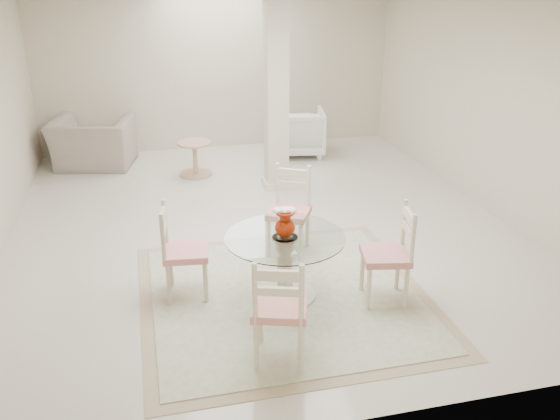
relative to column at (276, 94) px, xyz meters
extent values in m
plane|color=beige|center=(-0.50, -1.30, -1.35)|extent=(7.00, 7.00, 0.00)
cube|color=beige|center=(-0.50, 2.20, 0.00)|extent=(6.00, 0.02, 2.70)
cube|color=beige|center=(-0.50, -4.80, 0.00)|extent=(6.00, 0.02, 2.70)
cube|color=beige|center=(2.50, -1.30, 0.00)|extent=(0.02, 7.00, 2.70)
cube|color=beige|center=(0.00, 0.00, 0.00)|extent=(0.30, 0.30, 2.70)
cube|color=tan|center=(-0.63, -3.04, -1.35)|extent=(2.78, 2.78, 0.01)
cube|color=beige|center=(-0.63, -3.04, -1.34)|extent=(2.54, 2.54, 0.01)
cylinder|color=beige|center=(-0.63, -3.04, -1.33)|extent=(0.60, 0.60, 0.04)
cylinder|color=beige|center=(-0.63, -3.04, -1.01)|extent=(0.15, 0.15, 0.62)
cylinder|color=beige|center=(-0.63, -3.04, -0.71)|extent=(0.25, 0.25, 0.02)
cylinder|color=white|center=(-0.63, -3.04, -0.70)|extent=(1.14, 1.14, 0.01)
ellipsoid|color=#A72105|center=(-0.63, -3.04, -0.60)|extent=(0.19, 0.19, 0.18)
cylinder|color=#A72105|center=(-0.63, -3.04, -0.48)|extent=(0.10, 0.10, 0.05)
cylinder|color=#A72105|center=(-0.63, -3.04, -0.45)|extent=(0.17, 0.17, 0.02)
ellipsoid|color=white|center=(-0.63, -3.04, -0.42)|extent=(0.11, 0.11, 0.05)
ellipsoid|color=white|center=(-0.57, -3.01, -0.44)|extent=(0.11, 0.11, 0.05)
ellipsoid|color=white|center=(-0.68, -3.00, -0.43)|extent=(0.11, 0.11, 0.05)
cylinder|color=#EDE6C3|center=(0.14, -3.10, -1.12)|extent=(0.04, 0.04, 0.45)
cylinder|color=#EDE6C3|center=(0.07, -3.44, -1.12)|extent=(0.04, 0.04, 0.45)
cylinder|color=#EDE6C3|center=(0.49, -3.16, -1.12)|extent=(0.04, 0.04, 0.45)
cylinder|color=#EDE6C3|center=(0.42, -3.51, -1.12)|extent=(0.04, 0.04, 0.45)
cube|color=red|center=(0.28, -3.30, -0.86)|extent=(0.51, 0.51, 0.07)
cube|color=#EDE6C3|center=(0.47, -3.34, -0.54)|extent=(0.12, 0.39, 0.53)
cylinder|color=beige|center=(-0.60, -2.20, -1.12)|extent=(0.04, 0.04, 0.46)
cylinder|color=beige|center=(-0.29, -2.37, -1.12)|extent=(0.04, 0.04, 0.46)
cylinder|color=beige|center=(-0.43, -1.88, -1.12)|extent=(0.04, 0.04, 0.46)
cylinder|color=beige|center=(-0.12, -2.05, -1.12)|extent=(0.04, 0.04, 0.46)
cube|color=red|center=(-0.36, -2.12, -0.86)|extent=(0.59, 0.59, 0.07)
cube|color=beige|center=(-0.27, -1.95, -0.53)|extent=(0.37, 0.23, 0.54)
cylinder|color=beige|center=(-1.39, -2.96, -1.13)|extent=(0.04, 0.04, 0.44)
cylinder|color=beige|center=(-1.35, -2.62, -1.13)|extent=(0.04, 0.04, 0.44)
cylinder|color=beige|center=(-1.73, -2.92, -1.13)|extent=(0.04, 0.04, 0.44)
cylinder|color=beige|center=(-1.69, -2.58, -1.13)|extent=(0.04, 0.04, 0.44)
cube|color=red|center=(-1.54, -2.77, -0.88)|extent=(0.47, 0.47, 0.07)
cube|color=beige|center=(-1.73, -2.75, -0.56)|extent=(0.09, 0.38, 0.52)
cylinder|color=#EBE4C2|center=(-0.67, -3.83, -1.12)|extent=(0.04, 0.04, 0.45)
cylinder|color=#EBE4C2|center=(-1.01, -3.72, -1.12)|extent=(0.04, 0.04, 0.45)
cylinder|color=#EBE4C2|center=(-0.78, -4.17, -1.12)|extent=(0.04, 0.04, 0.45)
cylinder|color=#EBE4C2|center=(-1.12, -4.06, -1.12)|extent=(0.04, 0.04, 0.45)
cube|color=red|center=(-0.90, -3.95, -0.86)|extent=(0.54, 0.54, 0.07)
cube|color=#EBE4C2|center=(-0.96, -4.13, -0.53)|extent=(0.39, 0.16, 0.53)
imported|color=gray|center=(-2.60, 1.56, -0.96)|extent=(1.40, 1.29, 0.78)
imported|color=white|center=(0.72, 1.43, -0.96)|extent=(0.97, 0.99, 0.77)
cylinder|color=#D4AB82|center=(-1.09, 0.76, -1.33)|extent=(0.49, 0.49, 0.04)
cylinder|color=#D4AB82|center=(-1.09, 0.76, -1.09)|extent=(0.07, 0.07, 0.47)
cylinder|color=#D4AB82|center=(-1.09, 0.76, -0.84)|extent=(0.51, 0.51, 0.03)
camera|label=1|loc=(-1.85, -7.91, 1.71)|focal=38.00mm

